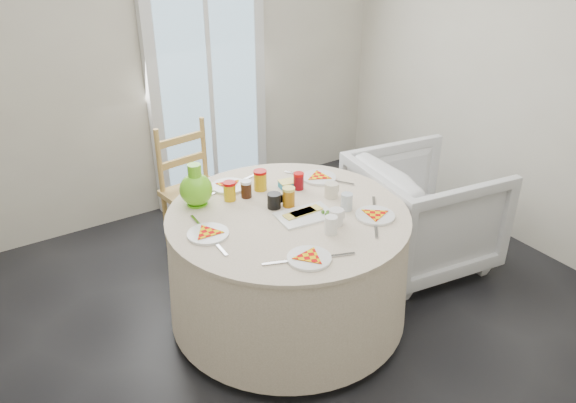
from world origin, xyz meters
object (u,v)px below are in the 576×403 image
wooden_chair (198,192)px  armchair (422,212)px  table (288,265)px  green_pitcher (195,182)px

wooden_chair → armchair: wooden_chair is taller
table → armchair: 1.11m
green_pitcher → armchair: bearing=-35.0°
wooden_chair → green_pitcher: 0.79m
table → armchair: bearing=0.9°
table → wooden_chair: bearing=96.3°
wooden_chair → armchair: (1.22, -0.98, -0.08)m
green_pitcher → table: bearing=-65.8°
table → armchair: armchair is taller
table → green_pitcher: bearing=136.0°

